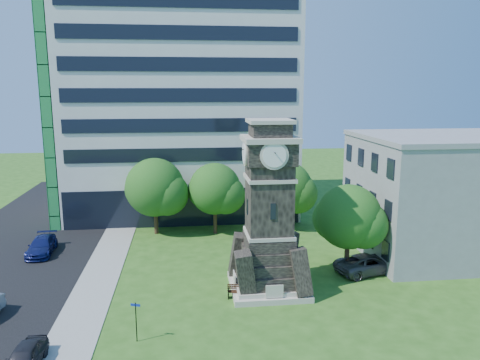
{
  "coord_description": "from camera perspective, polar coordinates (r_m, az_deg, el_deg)",
  "views": [
    {
      "loc": [
        -2.75,
        -29.25,
        14.28
      ],
      "look_at": [
        1.66,
        7.92,
        6.92
      ],
      "focal_mm": 35.0,
      "sensor_mm": 36.0,
      "label": 1
    }
  ],
  "objects": [
    {
      "name": "clock_tower",
      "position": [
        33.03,
        3.53,
        -4.72
      ],
      "size": [
        5.4,
        5.4,
        12.22
      ],
      "color": "beige",
      "rests_on": "ground"
    },
    {
      "name": "tree_nw",
      "position": [
        46.7,
        -10.23,
        -1.11
      ],
      "size": [
        6.36,
        5.78,
        7.61
      ],
      "rotation": [
        0.0,
        0.0,
        0.0
      ],
      "color": "#332114",
      "rests_on": "ground"
    },
    {
      "name": "tree_east",
      "position": [
        37.22,
        13.18,
        -4.64
      ],
      "size": [
        5.52,
        5.01,
        7.05
      ],
      "rotation": [
        0.0,
        0.0,
        -0.25
      ],
      "color": "#332114",
      "rests_on": "ground"
    },
    {
      "name": "car_street_north",
      "position": [
        44.85,
        -23.02,
        -7.4
      ],
      "size": [
        2.29,
        5.04,
        1.43
      ],
      "primitive_type": "imported",
      "rotation": [
        0.0,
        0.0,
        0.06
      ],
      "color": "#131953",
      "rests_on": "ground"
    },
    {
      "name": "street_sign",
      "position": [
        28.3,
        -12.56,
        -16.02
      ],
      "size": [
        0.57,
        0.06,
        2.39
      ],
      "rotation": [
        0.0,
        0.0,
        -0.34
      ],
      "color": "black",
      "rests_on": "ground"
    },
    {
      "name": "car_east_lot",
      "position": [
        38.65,
        15.37,
        -9.79
      ],
      "size": [
        5.87,
        3.89,
        1.5
      ],
      "primitive_type": "imported",
      "rotation": [
        0.0,
        0.0,
        1.85
      ],
      "color": "#49484D",
      "rests_on": "ground"
    },
    {
      "name": "tree_nc",
      "position": [
        46.13,
        -3.0,
        -1.29
      ],
      "size": [
        5.62,
        5.11,
        7.12
      ],
      "rotation": [
        0.0,
        0.0,
        -0.36
      ],
      "color": "#332114",
      "rests_on": "ground"
    },
    {
      "name": "ground",
      "position": [
        32.67,
        -1.3,
        -14.8
      ],
      "size": [
        160.0,
        160.0,
        0.0
      ],
      "primitive_type": "plane",
      "color": "#295418",
      "rests_on": "ground"
    },
    {
      "name": "sidewalk",
      "position": [
        37.71,
        -16.9,
        -11.59
      ],
      "size": [
        3.0,
        70.0,
        0.06
      ],
      "primitive_type": "cube",
      "color": "gray",
      "rests_on": "ground"
    },
    {
      "name": "car_street_south",
      "position": [
        28.1,
        -24.78,
        -19.05
      ],
      "size": [
        1.76,
        3.81,
        1.26
      ],
      "primitive_type": "imported",
      "rotation": [
        0.0,
        0.0,
        -0.07
      ],
      "color": "black",
      "rests_on": "ground"
    },
    {
      "name": "park_bench",
      "position": [
        33.32,
        0.05,
        -13.33
      ],
      "size": [
        1.79,
        0.48,
        0.92
      ],
      "rotation": [
        0.0,
        0.0,
        -0.13
      ],
      "color": "black",
      "rests_on": "ground"
    },
    {
      "name": "office_low",
      "position": [
        44.57,
        24.08,
        -1.61
      ],
      "size": [
        15.2,
        12.2,
        10.4
      ],
      "color": "gray",
      "rests_on": "ground"
    },
    {
      "name": "office_tall",
      "position": [
        55.1,
        -7.36,
        10.97
      ],
      "size": [
        26.2,
        15.11,
        28.6
      ],
      "color": "silver",
      "rests_on": "ground"
    },
    {
      "name": "tree_ne",
      "position": [
        47.96,
        5.71,
        -1.19
      ],
      "size": [
        5.96,
        5.42,
        6.99
      ],
      "rotation": [
        0.0,
        0.0,
        0.25
      ],
      "color": "#332114",
      "rests_on": "ground"
    }
  ]
}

